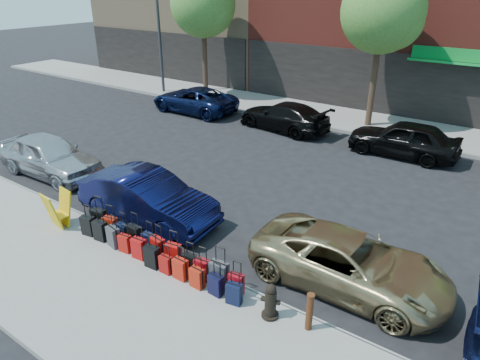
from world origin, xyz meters
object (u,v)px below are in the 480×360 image
Objects in this scene: display_rack at (58,210)px; car_far_2 at (404,139)px; fire_hydrant at (270,302)px; tree_center at (386,14)px; car_far_1 at (284,116)px; bollard at (310,311)px; car_near_2 at (350,262)px; car_far_0 at (194,100)px; car_near_0 at (49,156)px; streetlight at (161,18)px; car_near_1 at (148,198)px; suitcase_front_5 at (158,248)px; tree_left at (205,6)px.

display_rack is 0.25× the size of car_far_2.
car_far_2 is (-0.46, 11.57, 0.22)m from fire_hydrant.
tree_center is 1.52× the size of car_far_1.
tree_center is 8.05× the size of bollard.
tree_center is 1.52× the size of car_near_2.
car_near_2 is 1.07× the size of car_far_2.
bollard is 0.19× the size of car_near_2.
car_far_0 reaches higher than fire_hydrant.
tree_center is 16.10m from display_rack.
car_far_0 is (-1.05, 9.68, -0.07)m from car_near_0.
streetlight is at bearing 126.35° from fire_hydrant.
car_near_1 is 11.08m from car_far_2.
car_far_1 is at bearing -92.63° from car_far_2.
car_far_0 reaches higher than bollard.
car_near_1 is at bearing 149.28° from suitcase_front_5.
streetlight is 1.74× the size of car_near_1.
car_far_0 reaches higher than car_near_2.
suitcase_front_5 is 0.21× the size of car_near_2.
car_near_0 reaches higher than car_far_0.
tree_center reaches higher than fire_hydrant.
car_far_1 is at bearing 93.42° from display_rack.
tree_left is 1.00× the size of tree_center.
streetlight is at bearing -177.02° from tree_center.
suitcase_front_5 is 3.54m from fire_hydrant.
streetlight is at bearing 140.89° from suitcase_front_5.
tree_left is at bearing 180.00° from tree_center.
car_near_0 is at bearing 171.32° from bollard.
car_near_0 is (-8.13, -12.53, -4.64)m from tree_center.
display_rack is at bearing 106.74° from car_near_2.
bollard is at bearing -38.55° from streetlight.
tree_left is 1.60× the size of car_near_0.
car_far_0 reaches higher than display_rack.
suitcase_front_5 is 4.88m from car_near_2.
car_far_0 reaches higher than car_far_1.
streetlight is 1.67× the size of car_near_2.
car_far_0 is at bearing -91.26° from car_far_2.
car_near_2 is 12.00m from car_far_1.
suitcase_front_5 is 11.90m from car_far_1.
car_near_0 reaches higher than car_near_2.
fire_hydrant is at bearing 1.28° from car_far_2.
car_near_2 is (4.45, 1.99, 0.21)m from suitcase_front_5.
streetlight is 17.27m from display_rack.
tree_left is 5.66m from car_far_0.
car_near_0 reaches higher than suitcase_front_5.
streetlight reaches higher than tree_center.
tree_left is 1.52× the size of car_near_2.
fire_hydrant is 13.33m from car_far_1.
car_far_1 reaches higher than bollard.
streetlight is 1.76× the size of car_near_0.
display_rack is at bearing 136.04° from car_near_1.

